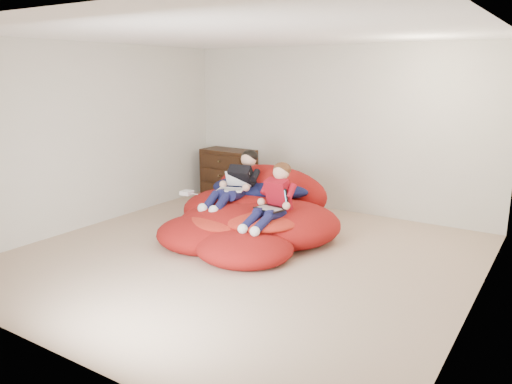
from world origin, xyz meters
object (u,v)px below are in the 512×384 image
at_px(laptop_black, 273,203).
at_px(younger_boy, 273,197).
at_px(dresser, 228,173).
at_px(beanbag_pile, 251,215).
at_px(older_boy, 237,180).
at_px(laptop_white, 234,185).

bearing_deg(laptop_black, younger_boy, 90.00).
relative_size(dresser, beanbag_pile, 0.37).
height_order(beanbag_pile, older_boy, older_boy).
bearing_deg(beanbag_pile, laptop_black, -30.69).
relative_size(younger_boy, laptop_black, 2.34).
bearing_deg(beanbag_pile, younger_boy, -30.08).
xyz_separation_m(younger_boy, laptop_white, (-0.81, 0.33, -0.01)).
distance_m(beanbag_pile, younger_boy, 0.73).
xyz_separation_m(laptop_white, laptop_black, (0.81, -0.33, -0.06)).
height_order(younger_boy, laptop_black, younger_boy).
bearing_deg(laptop_white, beanbag_pile, -4.14).
bearing_deg(younger_boy, laptop_white, 158.11).
xyz_separation_m(older_boy, laptop_white, (0.00, -0.08, -0.05)).
relative_size(beanbag_pile, younger_boy, 2.73).
distance_m(older_boy, younger_boy, 0.91).
height_order(older_boy, laptop_white, older_boy).
bearing_deg(laptop_black, older_boy, 153.15).
xyz_separation_m(beanbag_pile, laptop_white, (-0.28, 0.02, 0.38)).
relative_size(dresser, younger_boy, 1.02).
height_order(dresser, younger_boy, younger_boy).
bearing_deg(older_boy, laptop_black, -26.85).
distance_m(laptop_white, laptop_black, 0.88).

